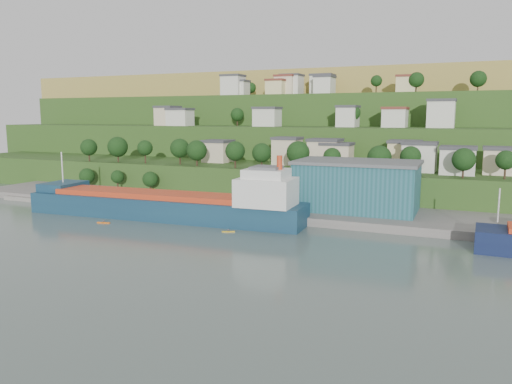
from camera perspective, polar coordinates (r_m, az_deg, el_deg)
The scene contains 10 objects.
ground at distance 116.43m, azimuth -7.82°, elevation -4.36°, with size 500.00×500.00×0.00m, color #4C5D57.
quay at distance 133.28m, azimuth 5.93°, elevation -2.65°, with size 220.00×26.00×4.00m, color slate.
pebble_beach at distance 166.92m, azimuth -20.09°, elevation -0.83°, with size 40.00×18.00×2.40m, color slate.
hillside at distance 273.11m, azimuth 10.97°, elevation 3.08°, with size 360.00×211.14×96.00m.
cargo_ship_near at distance 129.38m, azimuth -9.73°, elevation -1.69°, with size 75.81×16.23×19.33m.
warehouse at distance 131.10m, azimuth 11.46°, elevation 0.77°, with size 31.27×19.45×12.80m.
caravan at distance 161.60m, azimuth -18.89°, elevation -0.18°, with size 5.55×2.31×2.59m, color silver.
dinghy at distance 157.35m, azimuth -19.15°, elevation -0.75°, with size 4.03×1.51×0.81m, color silver.
kayak_orange at distance 128.41m, azimuth -17.02°, elevation -3.32°, with size 3.35×1.30×0.83m.
kayak_yellow at distance 113.75m, azimuth -3.17°, elevation -4.48°, with size 2.92×1.69×0.74m.
Camera 1 is at (59.55, -96.55, 26.20)m, focal length 35.00 mm.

